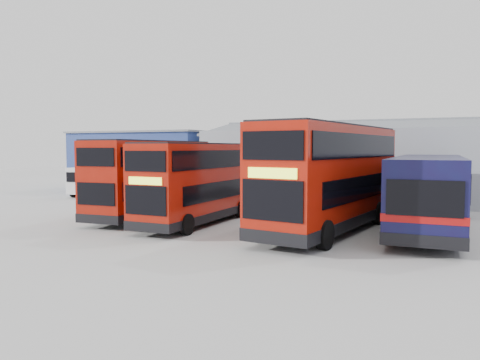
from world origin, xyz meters
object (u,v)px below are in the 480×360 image
double_decker_centre (201,183)px  panel_van (99,180)px  office_block (152,161)px  double_decker_left (153,179)px  maintenance_shed (419,163)px  single_decker_blue (428,194)px  double_decker_right (332,179)px

double_decker_centre → panel_van: double_decker_centre is taller
office_block → double_decker_left: 15.96m
office_block → maintenance_shed: bearing=5.2°
maintenance_shed → double_decker_centre: 18.59m
double_decker_left → single_decker_blue: (14.02, 1.48, -0.40)m
maintenance_shed → double_decker_centre: size_ratio=3.21×
office_block → single_decker_blue: size_ratio=0.99×
double_decker_right → single_decker_blue: double_decker_right is taller
maintenance_shed → double_decker_left: 19.87m
office_block → double_decker_centre: 18.90m
single_decker_blue → panel_van: (-24.18, 5.89, -0.40)m
office_block → panel_van: 5.97m
office_block → maintenance_shed: size_ratio=0.40×
panel_van → double_decker_centre: bearing=-36.4°
office_block → double_decker_right: office_block is taller
double_decker_centre → single_decker_blue: size_ratio=0.76×
maintenance_shed → panel_van: size_ratio=5.69×
maintenance_shed → double_decker_right: bearing=-100.4°
double_decker_left → panel_van: bearing=-38.9°
panel_van → maintenance_shed: bearing=13.4°
maintenance_shed → double_decker_right: 15.96m
maintenance_shed → double_decker_centre: maintenance_shed is taller
double_decker_right → panel_van: (-20.18, 7.97, -1.11)m
double_decker_right → single_decker_blue: (4.00, 2.08, -0.71)m
maintenance_shed → panel_van: maintenance_shed is taller
maintenance_shed → double_decker_centre: bearing=-120.3°
office_block → panel_van: size_ratio=2.30×
double_decker_centre → double_decker_right: double_decker_right is taller
maintenance_shed → single_decker_blue: size_ratio=2.45×
single_decker_blue → panel_van: 24.89m
double_decker_centre → single_decker_blue: 10.77m
office_block → maintenance_shed: (22.00, 2.01, 0.02)m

